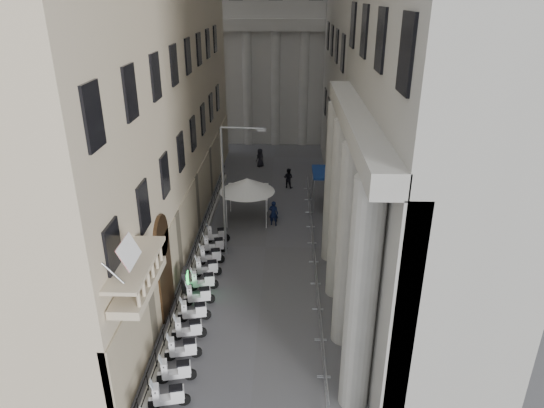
{
  "coord_description": "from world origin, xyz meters",
  "views": [
    {
      "loc": [
        1.4,
        -9.35,
        15.73
      ],
      "look_at": [
        0.54,
        16.15,
        4.5
      ],
      "focal_mm": 32.0,
      "sensor_mm": 36.0,
      "label": 1
    }
  ],
  "objects_px": {
    "info_kiosk": "(186,283)",
    "pedestrian_a": "(274,213)",
    "security_tent": "(247,185)",
    "street_lamp": "(229,181)",
    "pedestrian_b": "(288,178)"
  },
  "relations": [
    {
      "from": "security_tent",
      "to": "info_kiosk",
      "type": "xyz_separation_m",
      "value": [
        -2.69,
        -10.04,
        -1.91
      ]
    },
    {
      "from": "security_tent",
      "to": "pedestrian_a",
      "type": "distance_m",
      "value": 2.79
    },
    {
      "from": "street_lamp",
      "to": "info_kiosk",
      "type": "xyz_separation_m",
      "value": [
        -2.0,
        -4.8,
        -4.24
      ]
    },
    {
      "from": "security_tent",
      "to": "pedestrian_b",
      "type": "relative_size",
      "value": 2.31
    },
    {
      "from": "security_tent",
      "to": "street_lamp",
      "type": "xyz_separation_m",
      "value": [
        -0.69,
        -5.24,
        2.33
      ]
    },
    {
      "from": "pedestrian_b",
      "to": "pedestrian_a",
      "type": "bearing_deg",
      "value": 104.54
    },
    {
      "from": "pedestrian_a",
      "to": "pedestrian_b",
      "type": "distance_m",
      "value": 7.56
    },
    {
      "from": "street_lamp",
      "to": "info_kiosk",
      "type": "relative_size",
      "value": 5.08
    },
    {
      "from": "street_lamp",
      "to": "pedestrian_b",
      "type": "xyz_separation_m",
      "value": [
        3.67,
        11.85,
        -4.21
      ]
    },
    {
      "from": "security_tent",
      "to": "info_kiosk",
      "type": "relative_size",
      "value": 2.43
    },
    {
      "from": "pedestrian_a",
      "to": "pedestrian_b",
      "type": "relative_size",
      "value": 1.08
    },
    {
      "from": "info_kiosk",
      "to": "pedestrian_a",
      "type": "distance_m",
      "value": 10.27
    },
    {
      "from": "info_kiosk",
      "to": "pedestrian_b",
      "type": "relative_size",
      "value": 0.95
    },
    {
      "from": "info_kiosk",
      "to": "pedestrian_a",
      "type": "bearing_deg",
      "value": 60.54
    },
    {
      "from": "pedestrian_a",
      "to": "security_tent",
      "type": "bearing_deg",
      "value": -10.91
    }
  ]
}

